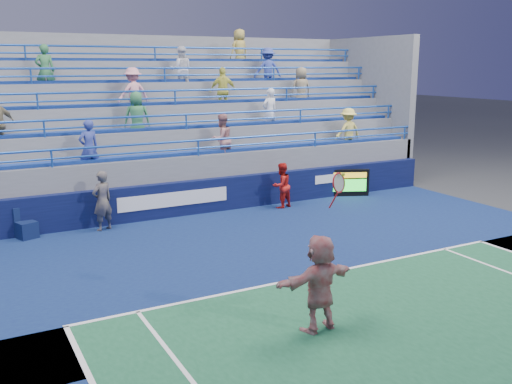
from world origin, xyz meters
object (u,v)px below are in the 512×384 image
line_judge (102,201)px  ball_girl (281,186)px  judge_chair (27,229)px  tennis_player (320,283)px  serve_speed_board (349,183)px

line_judge → ball_girl: 5.93m
line_judge → ball_girl: size_ratio=1.15×
judge_chair → line_judge: (2.07, -0.22, 0.60)m
tennis_player → line_judge: size_ratio=1.64×
serve_speed_board → tennis_player: 11.05m
judge_chair → tennis_player: size_ratio=0.30×
serve_speed_board → line_judge: (-9.01, -0.19, 0.38)m
judge_chair → tennis_player: bearing=-64.9°
tennis_player → ball_girl: size_ratio=1.89×
line_judge → serve_speed_board: bearing=157.7°
serve_speed_board → judge_chair: 11.08m
serve_speed_board → ball_girl: 3.11m
tennis_player → line_judge: 8.47m
serve_speed_board → tennis_player: tennis_player is taller
serve_speed_board → tennis_player: (-7.10, -8.45, 0.40)m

